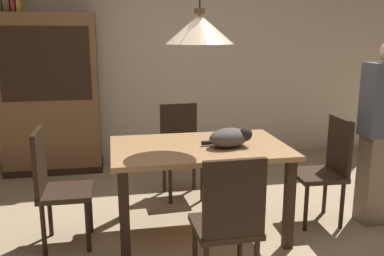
{
  "coord_description": "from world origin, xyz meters",
  "views": [
    {
      "loc": [
        -0.64,
        -2.77,
        1.64
      ],
      "look_at": [
        0.01,
        0.61,
        0.85
      ],
      "focal_mm": 39.27,
      "sensor_mm": 36.0,
      "label": 1
    }
  ],
  "objects_px": {
    "chair_right_side": "(327,166)",
    "hutch_bookcase": "(51,98)",
    "chair_near_front": "(229,220)",
    "cat_sleeping": "(230,137)",
    "pendant_lamp": "(200,29)",
    "person_standing": "(382,135)",
    "book_yellow_short": "(20,4)",
    "book_brown_thick": "(8,2)",
    "chair_left_side": "(55,183)",
    "dining_table": "(199,158)",
    "book_green_slim": "(2,0)",
    "chair_far_back": "(181,146)"
  },
  "relations": [
    {
      "from": "chair_far_back",
      "to": "chair_right_side",
      "type": "height_order",
      "value": "same"
    },
    {
      "from": "hutch_bookcase",
      "to": "book_brown_thick",
      "type": "bearing_deg",
      "value": 179.77
    },
    {
      "from": "chair_left_side",
      "to": "hutch_bookcase",
      "type": "distance_m",
      "value": 1.96
    },
    {
      "from": "chair_near_front",
      "to": "chair_right_side",
      "type": "relative_size",
      "value": 1.0
    },
    {
      "from": "chair_near_front",
      "to": "hutch_bookcase",
      "type": "relative_size",
      "value": 0.5
    },
    {
      "from": "chair_right_side",
      "to": "book_yellow_short",
      "type": "relative_size",
      "value": 4.65
    },
    {
      "from": "dining_table",
      "to": "hutch_bookcase",
      "type": "relative_size",
      "value": 0.76
    },
    {
      "from": "chair_near_front",
      "to": "person_standing",
      "type": "distance_m",
      "value": 1.78
    },
    {
      "from": "dining_table",
      "to": "book_yellow_short",
      "type": "relative_size",
      "value": 7.0
    },
    {
      "from": "book_green_slim",
      "to": "book_yellow_short",
      "type": "xyz_separation_m",
      "value": [
        0.18,
        0.0,
        -0.04
      ]
    },
    {
      "from": "book_yellow_short",
      "to": "person_standing",
      "type": "relative_size",
      "value": 0.13
    },
    {
      "from": "dining_table",
      "to": "book_brown_thick",
      "type": "xyz_separation_m",
      "value": [
        -1.75,
        1.91,
        1.31
      ]
    },
    {
      "from": "chair_right_side",
      "to": "book_brown_thick",
      "type": "xyz_separation_m",
      "value": [
        -2.88,
        1.91,
        1.45
      ]
    },
    {
      "from": "chair_right_side",
      "to": "person_standing",
      "type": "relative_size",
      "value": 0.59
    },
    {
      "from": "book_yellow_short",
      "to": "book_brown_thick",
      "type": "bearing_deg",
      "value": 180.0
    },
    {
      "from": "chair_near_front",
      "to": "cat_sleeping",
      "type": "distance_m",
      "value": 0.89
    },
    {
      "from": "chair_near_front",
      "to": "chair_right_side",
      "type": "bearing_deg",
      "value": 37.82
    },
    {
      "from": "chair_near_front",
      "to": "pendant_lamp",
      "type": "relative_size",
      "value": 0.72
    },
    {
      "from": "chair_near_front",
      "to": "person_standing",
      "type": "xyz_separation_m",
      "value": [
        1.57,
        0.79,
        0.28
      ]
    },
    {
      "from": "chair_far_back",
      "to": "chair_near_front",
      "type": "bearing_deg",
      "value": -89.81
    },
    {
      "from": "person_standing",
      "to": "chair_left_side",
      "type": "bearing_deg",
      "value": 178.03
    },
    {
      "from": "chair_near_front",
      "to": "person_standing",
      "type": "relative_size",
      "value": 0.59
    },
    {
      "from": "book_brown_thick",
      "to": "chair_right_side",
      "type": "bearing_deg",
      "value": -33.58
    },
    {
      "from": "chair_right_side",
      "to": "hutch_bookcase",
      "type": "height_order",
      "value": "hutch_bookcase"
    },
    {
      "from": "cat_sleeping",
      "to": "book_green_slim",
      "type": "height_order",
      "value": "book_green_slim"
    },
    {
      "from": "dining_table",
      "to": "book_brown_thick",
      "type": "height_order",
      "value": "book_brown_thick"
    },
    {
      "from": "book_green_slim",
      "to": "book_yellow_short",
      "type": "bearing_deg",
      "value": 0.0
    },
    {
      "from": "chair_far_back",
      "to": "pendant_lamp",
      "type": "distance_m",
      "value": 1.45
    },
    {
      "from": "dining_table",
      "to": "chair_near_front",
      "type": "height_order",
      "value": "chair_near_front"
    },
    {
      "from": "book_brown_thick",
      "to": "chair_left_side",
      "type": "bearing_deg",
      "value": -71.93
    },
    {
      "from": "book_brown_thick",
      "to": "person_standing",
      "type": "relative_size",
      "value": 0.15
    },
    {
      "from": "chair_near_front",
      "to": "cat_sleeping",
      "type": "height_order",
      "value": "chair_near_front"
    },
    {
      "from": "cat_sleeping",
      "to": "pendant_lamp",
      "type": "height_order",
      "value": "pendant_lamp"
    },
    {
      "from": "hutch_bookcase",
      "to": "book_brown_thick",
      "type": "distance_m",
      "value": 1.13
    },
    {
      "from": "dining_table",
      "to": "chair_right_side",
      "type": "bearing_deg",
      "value": -0.19
    },
    {
      "from": "chair_near_front",
      "to": "chair_left_side",
      "type": "bearing_deg",
      "value": 142.11
    },
    {
      "from": "chair_near_front",
      "to": "hutch_bookcase",
      "type": "bearing_deg",
      "value": 116.31
    },
    {
      "from": "chair_left_side",
      "to": "pendant_lamp",
      "type": "bearing_deg",
      "value": -0.05
    },
    {
      "from": "chair_far_back",
      "to": "chair_left_side",
      "type": "relative_size",
      "value": 1.0
    },
    {
      "from": "pendant_lamp",
      "to": "chair_right_side",
      "type": "bearing_deg",
      "value": -0.19
    },
    {
      "from": "chair_right_side",
      "to": "chair_left_side",
      "type": "distance_m",
      "value": 2.26
    },
    {
      "from": "chair_left_side",
      "to": "pendant_lamp",
      "type": "relative_size",
      "value": 0.72
    },
    {
      "from": "book_yellow_short",
      "to": "dining_table",
      "type": "bearing_deg",
      "value": -49.55
    },
    {
      "from": "pendant_lamp",
      "to": "hutch_bookcase",
      "type": "bearing_deg",
      "value": 125.81
    },
    {
      "from": "dining_table",
      "to": "book_yellow_short",
      "type": "xyz_separation_m",
      "value": [
        -1.63,
        1.91,
        1.29
      ]
    },
    {
      "from": "cat_sleeping",
      "to": "book_brown_thick",
      "type": "distance_m",
      "value": 3.03
    },
    {
      "from": "person_standing",
      "to": "chair_far_back",
      "type": "bearing_deg",
      "value": 148.36
    },
    {
      "from": "chair_left_side",
      "to": "pendant_lamp",
      "type": "distance_m",
      "value": 1.61
    },
    {
      "from": "book_brown_thick",
      "to": "cat_sleeping",
      "type": "bearing_deg",
      "value": -45.05
    },
    {
      "from": "cat_sleeping",
      "to": "hutch_bookcase",
      "type": "distance_m",
      "value": 2.56
    }
  ]
}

